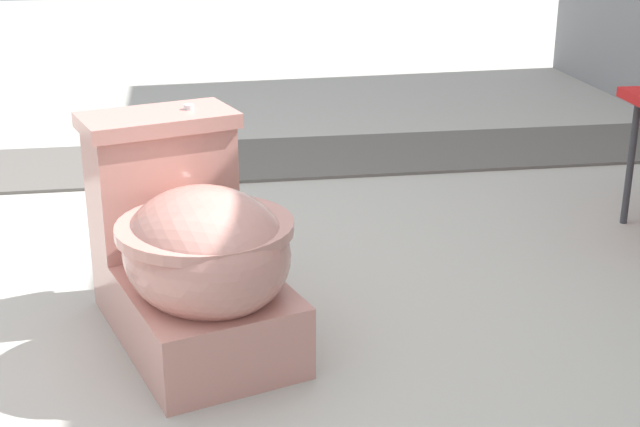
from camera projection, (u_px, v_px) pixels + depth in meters
ground_plane at (137, 322)px, 2.21m from camera, size 14.00×14.00×0.00m
gravel_strip at (277, 158)px, 3.53m from camera, size 0.56×8.00×0.01m
toilet at (193, 253)px, 2.05m from camera, size 0.71×0.55×0.52m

